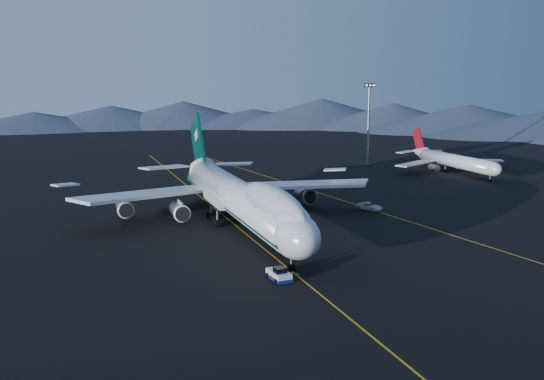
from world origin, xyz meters
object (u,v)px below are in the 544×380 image
object	(u,v)px
floodlight_mast	(368,124)
second_jet	(452,160)
boeing_747	(238,197)
service_van	(369,206)
pushback_tug	(279,275)

from	to	relation	value
floodlight_mast	second_jet	bearing A→B (deg)	-50.73
boeing_747	second_jet	size ratio (longest dim) A/B	1.75
boeing_747	service_van	xyz separation A→B (m)	(30.00, 5.21, -5.03)
pushback_tug	floodlight_mast	world-z (taller)	floodlight_mast
pushback_tug	service_van	xyz separation A→B (m)	(33.00, 34.75, 0.19)
boeing_747	second_jet	distance (m)	87.02
boeing_747	floodlight_mast	world-z (taller)	floodlight_mast
second_jet	floodlight_mast	bearing A→B (deg)	129.97
boeing_747	second_jet	bearing A→B (deg)	28.37
second_jet	service_van	distance (m)	58.98
boeing_747	service_van	bearing A→B (deg)	9.85
boeing_747	floodlight_mast	bearing A→B (deg)	45.72
boeing_747	floodlight_mast	distance (m)	86.26
boeing_747	pushback_tug	world-z (taller)	boeing_747
second_jet	boeing_747	bearing A→B (deg)	-150.92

